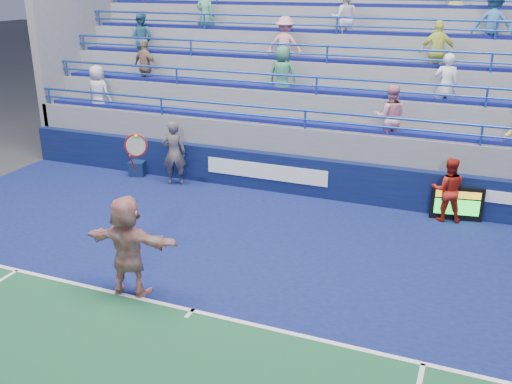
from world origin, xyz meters
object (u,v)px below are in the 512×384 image
at_px(serve_speed_board, 457,204).
at_px(tennis_player, 128,246).
at_px(judge_chair, 138,167).
at_px(ball_girl, 448,190).
at_px(line_judge, 174,153).

relative_size(serve_speed_board, tennis_player, 0.40).
bearing_deg(serve_speed_board, judge_chair, -179.87).
bearing_deg(ball_girl, serve_speed_board, -164.21).
xyz_separation_m(judge_chair, tennis_player, (3.76, -6.05, 0.74)).
bearing_deg(tennis_player, ball_girl, 48.24).
xyz_separation_m(tennis_player, ball_girl, (5.31, 5.95, -0.19)).
xyz_separation_m(serve_speed_board, ball_girl, (-0.24, -0.12, 0.38)).
height_order(serve_speed_board, line_judge, line_judge).
xyz_separation_m(serve_speed_board, line_judge, (-7.85, -0.29, 0.52)).
relative_size(serve_speed_board, ball_girl, 0.78).
relative_size(serve_speed_board, line_judge, 0.66).
xyz_separation_m(judge_chair, line_judge, (1.46, -0.27, 0.69)).
xyz_separation_m(tennis_player, line_judge, (-2.30, 5.77, -0.05)).
relative_size(tennis_player, line_judge, 1.68).
xyz_separation_m(line_judge, ball_girl, (7.61, 0.17, -0.14)).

